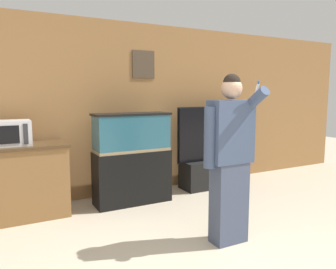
# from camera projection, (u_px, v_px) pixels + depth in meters

# --- Properties ---
(wall_back_paneled) EXTENTS (10.00, 0.08, 2.60)m
(wall_back_paneled) POSITION_uv_depth(u_px,v_px,m) (104.00, 110.00, 4.85)
(wall_back_paneled) COLOR olive
(wall_back_paneled) RESTS_ON ground_plane
(microwave) EXTENTS (0.52, 0.37, 0.30)m
(microwave) POSITION_uv_depth(u_px,v_px,m) (8.00, 133.00, 3.91)
(microwave) COLOR silver
(microwave) RESTS_ON counter_island
(aquarium_on_stand) EXTENTS (1.07, 0.39, 1.27)m
(aquarium_on_stand) POSITION_uv_depth(u_px,v_px,m) (132.00, 158.00, 4.58)
(aquarium_on_stand) COLOR black
(aquarium_on_stand) RESTS_ON ground_plane
(tv_on_stand) EXTENTS (1.38, 0.40, 1.33)m
(tv_on_stand) POSITION_uv_depth(u_px,v_px,m) (214.00, 163.00, 5.44)
(tv_on_stand) COLOR black
(tv_on_stand) RESTS_ON ground_plane
(person_standing) EXTENTS (0.55, 0.41, 1.74)m
(person_standing) POSITION_uv_depth(u_px,v_px,m) (229.00, 157.00, 3.32)
(person_standing) COLOR #424C66
(person_standing) RESTS_ON ground_plane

